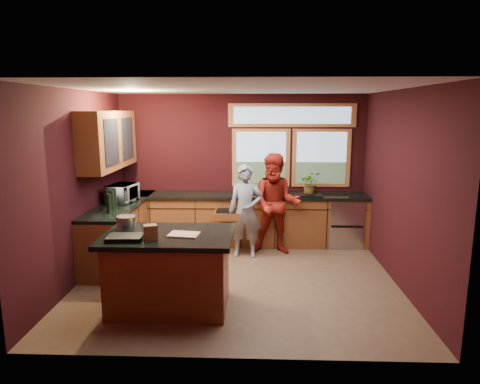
# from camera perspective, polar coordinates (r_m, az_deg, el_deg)

# --- Properties ---
(floor) EXTENTS (4.50, 4.50, 0.00)m
(floor) POSITION_cam_1_polar(r_m,az_deg,el_deg) (6.32, -0.35, -11.58)
(floor) COLOR brown
(floor) RESTS_ON ground
(room_shell) EXTENTS (4.52, 4.02, 2.71)m
(room_shell) POSITION_cam_1_polar(r_m,az_deg,el_deg) (6.25, -5.74, 5.16)
(room_shell) COLOR black
(room_shell) RESTS_ON ground
(back_counter) EXTENTS (4.50, 0.64, 0.93)m
(back_counter) POSITION_cam_1_polar(r_m,az_deg,el_deg) (7.78, 1.65, -3.63)
(back_counter) COLOR brown
(back_counter) RESTS_ON floor
(left_counter) EXTENTS (0.64, 2.30, 0.93)m
(left_counter) POSITION_cam_1_polar(r_m,az_deg,el_deg) (7.30, -15.58, -5.00)
(left_counter) COLOR brown
(left_counter) RESTS_ON floor
(island) EXTENTS (1.55, 1.05, 0.95)m
(island) POSITION_cam_1_polar(r_m,az_deg,el_deg) (5.40, -9.40, -10.29)
(island) COLOR brown
(island) RESTS_ON floor
(person_grey) EXTENTS (0.58, 0.39, 1.54)m
(person_grey) POSITION_cam_1_polar(r_m,az_deg,el_deg) (7.07, 0.74, -2.57)
(person_grey) COLOR slate
(person_grey) RESTS_ON floor
(person_red) EXTENTS (0.88, 0.72, 1.71)m
(person_red) POSITION_cam_1_polar(r_m,az_deg,el_deg) (7.23, 4.82, -1.61)
(person_red) COLOR maroon
(person_red) RESTS_ON floor
(microwave) EXTENTS (0.45, 0.59, 0.29)m
(microwave) POSITION_cam_1_polar(r_m,az_deg,el_deg) (7.23, -15.41, -0.17)
(microwave) COLOR #999999
(microwave) RESTS_ON left_counter
(potted_plant) EXTENTS (0.36, 0.31, 0.40)m
(potted_plant) POSITION_cam_1_polar(r_m,az_deg,el_deg) (7.76, 9.39, 1.22)
(potted_plant) COLOR #999999
(potted_plant) RESTS_ON back_counter
(paper_towel) EXTENTS (0.12, 0.12, 0.28)m
(paper_towel) POSITION_cam_1_polar(r_m,az_deg,el_deg) (7.66, 1.00, 0.77)
(paper_towel) COLOR white
(paper_towel) RESTS_ON back_counter
(cutting_board) EXTENTS (0.38, 0.30, 0.02)m
(cutting_board) POSITION_cam_1_polar(r_m,az_deg,el_deg) (5.17, -7.49, -5.64)
(cutting_board) COLOR tan
(cutting_board) RESTS_ON island
(stock_pot) EXTENTS (0.24, 0.24, 0.18)m
(stock_pot) POSITION_cam_1_polar(r_m,az_deg,el_deg) (5.51, -14.90, -4.02)
(stock_pot) COLOR #B2B2B7
(stock_pot) RESTS_ON island
(paper_bag) EXTENTS (0.18, 0.16, 0.18)m
(paper_bag) POSITION_cam_1_polar(r_m,az_deg,el_deg) (5.03, -11.84, -5.31)
(paper_bag) COLOR brown
(paper_bag) RESTS_ON island
(black_tray) EXTENTS (0.42, 0.30, 0.05)m
(black_tray) POSITION_cam_1_polar(r_m,az_deg,el_deg) (5.13, -15.09, -5.90)
(black_tray) COLOR black
(black_tray) RESTS_ON island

